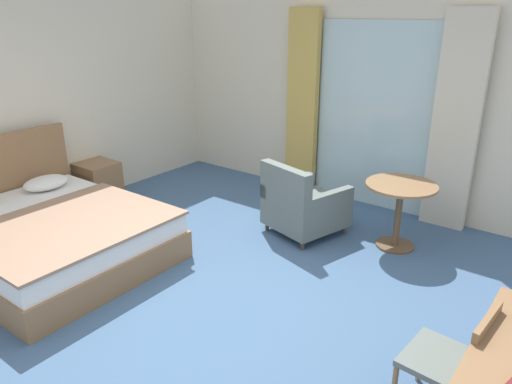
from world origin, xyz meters
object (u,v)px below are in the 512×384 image
(armchair_by_window, at_px, (303,206))
(round_cafe_table, at_px, (400,200))
(bed, at_px, (49,234))
(nightstand, at_px, (98,183))
(desk_chair, at_px, (457,359))

(armchair_by_window, bearing_deg, round_cafe_table, 18.54)
(armchair_by_window, relative_size, round_cafe_table, 1.26)
(bed, xyz_separation_m, round_cafe_table, (2.76, 2.43, 0.27))
(nightstand, xyz_separation_m, armchair_by_window, (2.69, 0.83, 0.07))
(desk_chair, xyz_separation_m, round_cafe_table, (-1.20, 2.10, 0.08))
(nightstand, bearing_deg, desk_chair, -10.79)
(nightstand, height_order, desk_chair, desk_chair)
(bed, xyz_separation_m, armchair_by_window, (1.77, 2.10, 0.06))
(armchair_by_window, xyz_separation_m, round_cafe_table, (0.99, 0.33, 0.20))
(nightstand, distance_m, armchair_by_window, 2.81)
(bed, distance_m, round_cafe_table, 3.69)
(bed, bearing_deg, desk_chair, 4.85)
(round_cafe_table, bearing_deg, nightstand, -162.43)
(bed, distance_m, armchair_by_window, 2.75)
(nightstand, height_order, round_cafe_table, round_cafe_table)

